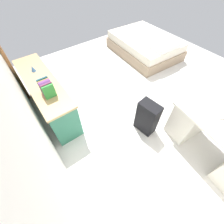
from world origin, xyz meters
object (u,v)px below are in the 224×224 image
Objects in this scene: bed at (145,46)px; figurine_small at (33,69)px; credenza at (48,96)px; suitcase_black at (147,118)px; desk at (216,140)px; computer_mouse at (222,117)px.

bed is 3.10m from figurine_small.
credenza is at bearing -179.72° from figurine_small.
credenza is 2.75× the size of suitcase_black.
figurine_small is (0.32, 0.00, 0.44)m from credenza.
desk is 0.40m from computer_mouse.
figurine_small is (1.77, 1.20, 0.50)m from suitcase_black.
desk is at bearing -145.01° from credenza.
suitcase_black is 6.53× the size of computer_mouse.
credenza is 0.91× the size of bed.
credenza reaches higher than computer_mouse.
figurine_small is (2.72, 1.69, 0.44)m from desk.
figurine_small is at bearing 40.87° from computer_mouse.
bed is (0.47, -3.04, -0.15)m from credenza.
desk reaches higher than suitcase_black.
desk reaches higher than bed.
figurine_small is at bearing 92.95° from bed.
computer_mouse is at bearing -145.80° from figurine_small.
desk is 2.31× the size of suitcase_black.
computer_mouse is at bearing -142.25° from credenza.
computer_mouse is (-2.73, 1.29, 0.51)m from bed.
computer_mouse reaches higher than suitcase_black.
computer_mouse is 3.11m from figurine_small.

